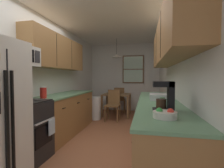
# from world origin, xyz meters

# --- Properties ---
(ground_plane) EXTENTS (12.00, 12.00, 0.00)m
(ground_plane) POSITION_xyz_m (0.00, 1.00, 0.00)
(ground_plane) COLOR #995B3D
(wall_left) EXTENTS (0.10, 9.00, 2.55)m
(wall_left) POSITION_xyz_m (-1.35, 1.00, 1.27)
(wall_left) COLOR silver
(wall_left) RESTS_ON ground
(wall_right) EXTENTS (0.10, 9.00, 2.55)m
(wall_right) POSITION_xyz_m (1.35, 1.00, 1.27)
(wall_right) COLOR silver
(wall_right) RESTS_ON ground
(wall_back) EXTENTS (4.40, 0.10, 2.55)m
(wall_back) POSITION_xyz_m (0.00, 3.65, 1.27)
(wall_back) COLOR silver
(wall_back) RESTS_ON ground
(ceiling_slab) EXTENTS (4.40, 9.00, 0.08)m
(ceiling_slab) POSITION_xyz_m (0.00, 1.00, 2.59)
(ceiling_slab) COLOR white
(stove_range) EXTENTS (0.66, 0.59, 1.10)m
(stove_range) POSITION_xyz_m (-0.99, -0.55, 0.47)
(stove_range) COLOR black
(stove_range) RESTS_ON ground
(microwave_over_range) EXTENTS (0.39, 0.62, 0.30)m
(microwave_over_range) POSITION_xyz_m (-1.11, -0.55, 1.60)
(microwave_over_range) COLOR white
(counter_left) EXTENTS (0.64, 2.04, 0.90)m
(counter_left) POSITION_xyz_m (-1.00, 0.76, 0.45)
(counter_left) COLOR olive
(counter_left) RESTS_ON ground
(upper_cabinets_left) EXTENTS (0.33, 2.12, 0.72)m
(upper_cabinets_left) POSITION_xyz_m (-1.14, 0.71, 1.83)
(upper_cabinets_left) COLOR olive
(counter_right) EXTENTS (0.64, 3.14, 0.90)m
(counter_right) POSITION_xyz_m (1.00, 0.01, 0.45)
(counter_right) COLOR olive
(counter_right) RESTS_ON ground
(upper_cabinets_right) EXTENTS (0.33, 2.82, 0.65)m
(upper_cabinets_right) POSITION_xyz_m (1.14, -0.04, 1.82)
(upper_cabinets_right) COLOR olive
(dining_table) EXTENTS (0.88, 0.79, 0.73)m
(dining_table) POSITION_xyz_m (-0.14, 2.66, 0.61)
(dining_table) COLOR brown
(dining_table) RESTS_ON ground
(dining_chair_near) EXTENTS (0.41, 0.41, 0.90)m
(dining_chair_near) POSITION_xyz_m (-0.14, 2.05, 0.50)
(dining_chair_near) COLOR brown
(dining_chair_near) RESTS_ON ground
(dining_chair_far) EXTENTS (0.42, 0.42, 0.90)m
(dining_chair_far) POSITION_xyz_m (-0.14, 3.26, 0.50)
(dining_chair_far) COLOR brown
(dining_chair_far) RESTS_ON ground
(pendant_light) EXTENTS (0.32, 0.32, 0.63)m
(pendant_light) POSITION_xyz_m (-0.14, 2.66, 1.98)
(pendant_light) COLOR black
(back_window) EXTENTS (0.80, 0.05, 1.05)m
(back_window) POSITION_xyz_m (0.33, 3.58, 1.58)
(back_window) COLOR brown
(trash_bin) EXTENTS (0.34, 0.34, 0.68)m
(trash_bin) POSITION_xyz_m (-0.70, 2.06, 0.34)
(trash_bin) COLOR white
(trash_bin) RESTS_ON ground
(storage_canister) EXTENTS (0.11, 0.11, 0.21)m
(storage_canister) POSITION_xyz_m (-1.00, -0.08, 1.00)
(storage_canister) COLOR red
(storage_canister) RESTS_ON counter_left
(dish_towel) EXTENTS (0.02, 0.16, 0.24)m
(dish_towel) POSITION_xyz_m (-0.64, -0.41, 0.50)
(dish_towel) COLOR silver
(coffee_maker) EXTENTS (0.22, 0.18, 0.33)m
(coffee_maker) POSITION_xyz_m (1.02, -0.82, 1.07)
(coffee_maker) COLOR black
(coffee_maker) RESTS_ON counter_right
(mug_by_coffeemaker) EXTENTS (0.11, 0.07, 0.10)m
(mug_by_coffeemaker) POSITION_xyz_m (1.03, -0.38, 0.95)
(mug_by_coffeemaker) COLOR #3F7F4C
(mug_by_coffeemaker) RESTS_ON counter_right
(fruit_bowl) EXTENTS (0.22, 0.22, 0.09)m
(fruit_bowl) POSITION_xyz_m (0.97, -1.15, 0.94)
(fruit_bowl) COLOR silver
(fruit_bowl) RESTS_ON counter_right
(dish_rack) EXTENTS (0.28, 0.34, 0.10)m
(dish_rack) POSITION_xyz_m (1.00, 0.11, 0.95)
(dish_rack) COLOR silver
(dish_rack) RESTS_ON counter_right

